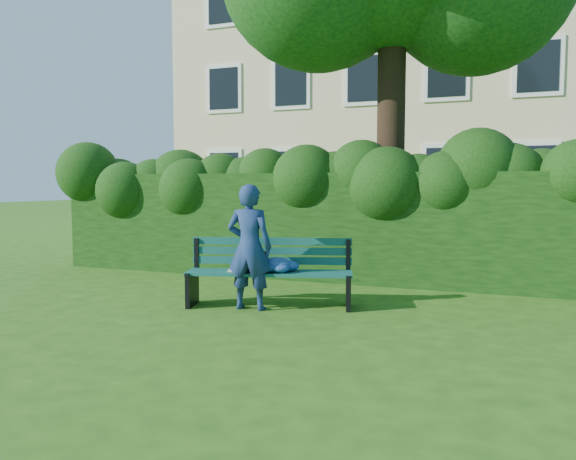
% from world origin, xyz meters
% --- Properties ---
extents(ground, '(80.00, 80.00, 0.00)m').
position_xyz_m(ground, '(0.00, 0.00, 0.00)').
color(ground, '#285214').
rests_on(ground, ground).
extents(apartment_building, '(16.00, 8.08, 12.00)m').
position_xyz_m(apartment_building, '(-0.00, 13.99, 6.00)').
color(apartment_building, beige).
rests_on(apartment_building, ground).
extents(hedge, '(10.00, 1.00, 1.80)m').
position_xyz_m(hedge, '(0.00, 2.20, 0.90)').
color(hedge, black).
rests_on(hedge, ground).
extents(park_bench, '(2.23, 1.14, 0.89)m').
position_xyz_m(park_bench, '(0.05, -0.21, 0.50)').
color(park_bench, '#0E4941').
rests_on(park_bench, ground).
extents(man_reading, '(0.63, 0.45, 1.62)m').
position_xyz_m(man_reading, '(-0.11, -0.48, 0.81)').
color(man_reading, navy).
rests_on(man_reading, ground).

